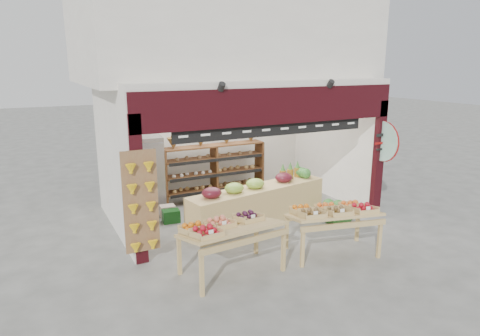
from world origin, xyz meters
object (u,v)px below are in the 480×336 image
object	(u,v)px
mid_counter	(258,204)
display_table_left	(224,228)
refrigerator	(149,172)
watermelon_pile	(337,214)
cardboard_stack	(156,212)
back_shelving	(214,160)
display_table_right	(333,212)

from	to	relation	value
mid_counter	display_table_left	distance (m)	2.39
refrigerator	watermelon_pile	size ratio (longest dim) A/B	2.65
refrigerator	cardboard_stack	size ratio (longest dim) A/B	1.81
refrigerator	display_table_left	size ratio (longest dim) A/B	1.01
back_shelving	cardboard_stack	bearing A→B (deg)	-152.88
display_table_left	back_shelving	bearing A→B (deg)	68.61
refrigerator	cardboard_stack	world-z (taller)	refrigerator
back_shelving	mid_counter	xyz separation A→B (m)	(0.13, -2.07, -0.58)
back_shelving	refrigerator	bearing A→B (deg)	174.74
display_table_left	watermelon_pile	xyz separation A→B (m)	(3.24, 1.03, -0.61)
mid_counter	back_shelving	bearing A→B (deg)	93.53
refrigerator	mid_counter	xyz separation A→B (m)	(1.79, -2.22, -0.42)
refrigerator	cardboard_stack	xyz separation A→B (m)	(-0.15, -1.09, -0.65)
display_table_right	watermelon_pile	bearing A→B (deg)	47.49
cardboard_stack	refrigerator	bearing A→B (deg)	81.97
mid_counter	display_table_left	bearing A→B (deg)	-133.10
cardboard_stack	display_table_right	xyz separation A→B (m)	(2.44, -3.06, 0.58)
display_table_right	display_table_left	bearing A→B (deg)	174.60
cardboard_stack	watermelon_pile	world-z (taller)	cardboard_stack
cardboard_stack	display_table_right	world-z (taller)	display_table_right
display_table_left	watermelon_pile	bearing A→B (deg)	17.69
back_shelving	display_table_right	world-z (taller)	back_shelving
refrigerator	watermelon_pile	distance (m)	4.54
watermelon_pile	cardboard_stack	bearing A→B (deg)	152.93
refrigerator	display_table_right	bearing A→B (deg)	-54.93
refrigerator	cardboard_stack	distance (m)	1.28
cardboard_stack	display_table_right	distance (m)	3.96
refrigerator	back_shelving	bearing A→B (deg)	0.88
refrigerator	mid_counter	size ratio (longest dim) A/B	0.52
display_table_left	display_table_right	distance (m)	2.12
mid_counter	watermelon_pile	distance (m)	1.79
mid_counter	watermelon_pile	xyz separation A→B (m)	(1.63, -0.69, -0.26)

